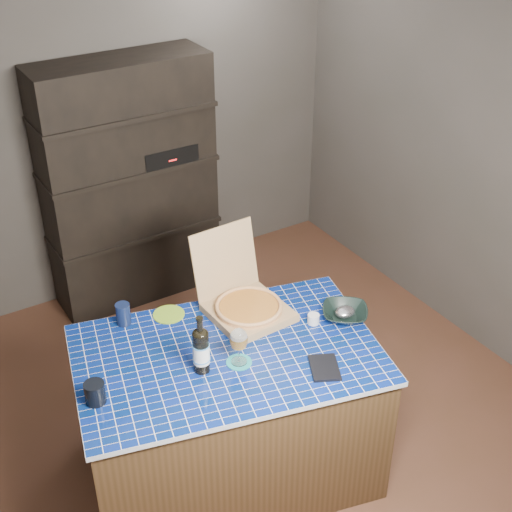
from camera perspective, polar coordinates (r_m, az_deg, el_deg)
room at (r=3.76m, az=-1.42°, el=1.79°), size 3.50×3.50×3.50m
shelving_unit at (r=5.15m, az=-10.02°, el=5.68°), size 1.20×0.41×1.80m
kitchen_island at (r=3.89m, az=-2.19°, el=-12.44°), size 1.70×1.29×0.83m
pizza_box at (r=3.84m, az=-0.80°, el=-3.88°), size 0.41×0.49×0.43m
mead_bottle at (r=3.44m, az=-4.42°, el=-7.49°), size 0.09×0.09×0.32m
teal_trivet at (r=3.55m, az=-1.36°, el=-8.50°), size 0.13×0.13×0.01m
wine_glass at (r=3.46m, az=-1.39°, el=-6.73°), size 0.09×0.09×0.20m
tumbler at (r=3.39m, az=-12.76°, el=-10.62°), size 0.10×0.10×0.11m
dvd_case at (r=3.53m, az=5.50°, el=-8.88°), size 0.21×0.23×0.02m
bowl at (r=3.85m, az=7.13°, el=-4.58°), size 0.34×0.34×0.06m
foil_contents at (r=3.84m, az=7.14°, el=-4.45°), size 0.11×0.09×0.05m
white_jar at (r=3.80m, az=4.62°, el=-5.04°), size 0.06×0.06×0.05m
navy_cup at (r=3.83m, az=-10.58°, el=-4.59°), size 0.08×0.08×0.12m
green_trivet at (r=3.89m, az=-6.99°, el=-4.66°), size 0.17×0.17×0.01m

